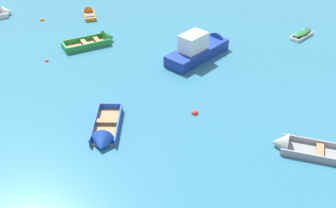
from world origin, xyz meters
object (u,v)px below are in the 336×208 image
object	(u,v)px
mooring_buoy_midfield	(195,113)
mooring_buoy_central	(47,61)
motor_launch_deep_blue_near_camera	(201,48)
mooring_buoy_trailing	(42,20)
rowboat_green_near_left	(99,41)
rowboat_blue_midfield_right	(104,135)
rowboat_orange_back_row_left	(89,13)
rowboat_grey_foreground_center	(294,147)
rowboat_white_far_back	(304,33)

from	to	relation	value
mooring_buoy_midfield	mooring_buoy_central	distance (m)	13.05
motor_launch_deep_blue_near_camera	mooring_buoy_trailing	bearing A→B (deg)	160.44
rowboat_green_near_left	rowboat_blue_midfield_right	distance (m)	12.91
motor_launch_deep_blue_near_camera	mooring_buoy_trailing	distance (m)	15.90
rowboat_orange_back_row_left	mooring_buoy_trailing	distance (m)	4.35
rowboat_grey_foreground_center	motor_launch_deep_blue_near_camera	world-z (taller)	motor_launch_deep_blue_near_camera
rowboat_blue_midfield_right	motor_launch_deep_blue_near_camera	world-z (taller)	motor_launch_deep_blue_near_camera
mooring_buoy_trailing	rowboat_blue_midfield_right	bearing A→B (deg)	-58.56
rowboat_blue_midfield_right	motor_launch_deep_blue_near_camera	xyz separation A→B (m)	(4.90, 11.15, 0.48)
rowboat_white_far_back	rowboat_blue_midfield_right	xyz separation A→B (m)	(-13.52, -16.06, 0.00)
rowboat_green_near_left	rowboat_white_far_back	bearing A→B (deg)	12.07
rowboat_green_near_left	mooring_buoy_central	world-z (taller)	rowboat_green_near_left
mooring_buoy_midfield	rowboat_green_near_left	bearing A→B (deg)	132.97
rowboat_orange_back_row_left	rowboat_grey_foreground_center	distance (m)	24.88
rowboat_white_far_back	rowboat_grey_foreground_center	bearing A→B (deg)	-99.84
rowboat_white_far_back	mooring_buoy_midfield	distance (m)	15.43
rowboat_blue_midfield_right	rowboat_orange_back_row_left	bearing A→B (deg)	108.61
mooring_buoy_central	motor_launch_deep_blue_near_camera	bearing A→B (deg)	11.48
mooring_buoy_central	rowboat_white_far_back	bearing A→B (deg)	19.74
rowboat_blue_midfield_right	mooring_buoy_trailing	bearing A→B (deg)	121.44
rowboat_orange_back_row_left	mooring_buoy_central	distance (m)	9.73
rowboat_grey_foreground_center	mooring_buoy_midfield	xyz separation A→B (m)	(-5.77, 2.83, -0.20)
mooring_buoy_midfield	rowboat_blue_midfield_right	bearing A→B (deg)	-147.66
rowboat_white_far_back	rowboat_orange_back_row_left	world-z (taller)	rowboat_orange_back_row_left
rowboat_white_far_back	motor_launch_deep_blue_near_camera	size ratio (longest dim) A/B	0.43
rowboat_grey_foreground_center	mooring_buoy_central	xyz separation A→B (m)	(-17.56, 8.43, -0.20)
motor_launch_deep_blue_near_camera	mooring_buoy_midfield	bearing A→B (deg)	-89.08
rowboat_white_far_back	motor_launch_deep_blue_near_camera	world-z (taller)	motor_launch_deep_blue_near_camera
rowboat_orange_back_row_left	rowboat_grey_foreground_center	bearing A→B (deg)	-46.82
rowboat_green_near_left	mooring_buoy_midfield	bearing A→B (deg)	-47.03
rowboat_green_near_left	rowboat_blue_midfield_right	xyz separation A→B (m)	(3.56, -12.41, -0.01)
rowboat_blue_midfield_right	motor_launch_deep_blue_near_camera	distance (m)	12.19
rowboat_orange_back_row_left	motor_launch_deep_blue_near_camera	size ratio (longest dim) A/B	0.45
rowboat_grey_foreground_center	rowboat_blue_midfield_right	xyz separation A→B (m)	(-10.80, -0.35, 0.03)
rowboat_green_near_left	rowboat_orange_back_row_left	xyz separation A→B (m)	(-2.67, 6.09, -0.09)
rowboat_white_far_back	mooring_buoy_trailing	xyz separation A→B (m)	(-23.59, 0.41, -0.22)
rowboat_blue_midfield_right	mooring_buoy_trailing	world-z (taller)	rowboat_blue_midfield_right
mooring_buoy_midfield	rowboat_orange_back_row_left	bearing A→B (deg)	126.32
rowboat_white_far_back	mooring_buoy_central	size ratio (longest dim) A/B	9.19
rowboat_orange_back_row_left	rowboat_blue_midfield_right	size ratio (longest dim) A/B	0.64
rowboat_green_near_left	mooring_buoy_central	distance (m)	4.84
rowboat_orange_back_row_left	rowboat_grey_foreground_center	world-z (taller)	rowboat_grey_foreground_center
rowboat_grey_foreground_center	rowboat_blue_midfield_right	distance (m)	10.81
rowboat_orange_back_row_left	rowboat_blue_midfield_right	distance (m)	19.52
mooring_buoy_trailing	mooring_buoy_central	distance (m)	8.37
rowboat_green_near_left	mooring_buoy_trailing	distance (m)	7.68
rowboat_orange_back_row_left	motor_launch_deep_blue_near_camera	bearing A→B (deg)	-33.44
rowboat_green_near_left	mooring_buoy_midfield	size ratio (longest dim) A/B	9.35
mooring_buoy_trailing	mooring_buoy_central	bearing A→B (deg)	-66.73
rowboat_white_far_back	mooring_buoy_central	bearing A→B (deg)	-160.26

